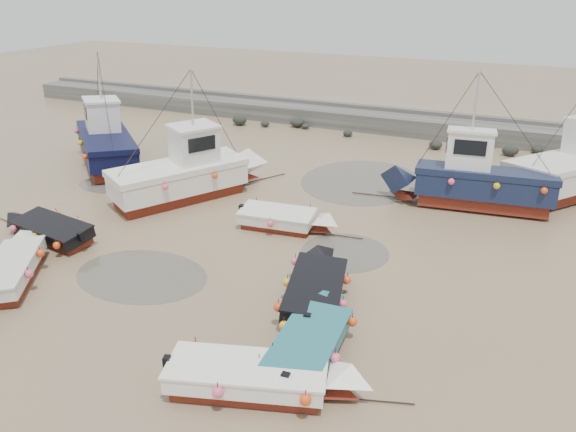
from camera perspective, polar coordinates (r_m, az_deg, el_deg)
name	(u,v)px	position (r m, az deg, el deg)	size (l,w,h in m)	color
ground	(206,262)	(21.80, -8.34, -4.67)	(120.00, 120.00, 0.00)	#937B56
seawall	(372,121)	(40.64, 8.53, 9.51)	(60.00, 4.92, 1.50)	slate
puddle_a	(142,275)	(21.36, -14.65, -5.83)	(5.12, 5.12, 0.01)	#5A5449
puddle_b	(345,252)	(22.43, 5.80, -3.67)	(3.51, 3.51, 0.01)	#5A5449
puddle_c	(111,185)	(30.89, -17.55, 3.03)	(3.71, 3.71, 0.01)	#5A5449
puddle_d	(362,181)	(30.28, 7.52, 3.54)	(6.40, 6.40, 0.01)	#5A5449
dinghy_0	(15,264)	(22.56, -26.00, -4.41)	(4.08, 5.72, 1.43)	maroon
dinghy_2	(313,337)	(16.52, 2.51, -12.17)	(2.18, 5.87, 1.43)	maroon
dinghy_3	(261,376)	(15.18, -2.79, -15.93)	(6.41, 2.98, 1.43)	maroon
dinghy_4	(48,227)	(25.26, -23.18, -0.99)	(5.96, 2.27, 1.43)	maroon
dinghy_5	(285,217)	(24.09, -0.26, -0.12)	(5.49, 2.11, 1.43)	maroon
dinghy_6	(316,284)	(19.07, 2.82, -6.92)	(2.78, 6.20, 1.43)	maroon
cabin_boat_0	(104,140)	(34.49, -18.22, 7.33)	(8.62, 8.00, 6.22)	maroon
cabin_boat_1	(190,171)	(27.75, -9.96, 4.50)	(5.73, 8.98, 6.22)	maroon
cabin_boat_2	(471,179)	(27.57, 18.09, 3.58)	(9.39, 3.15, 6.22)	maroon
person	(233,189)	(29.07, -5.57, 2.78)	(0.60, 0.39, 1.64)	#161C39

